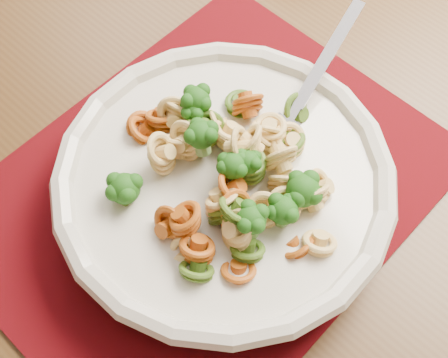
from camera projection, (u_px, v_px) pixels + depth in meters
dining_table at (128, 206)px, 0.65m from camera, size 1.57×1.13×0.69m
placemat at (206, 191)px, 0.56m from camera, size 0.44×0.37×0.00m
pasta_bowl at (224, 184)px, 0.52m from camera, size 0.29×0.29×0.05m
pasta_broccoli_heap at (224, 175)px, 0.51m from camera, size 0.24×0.24×0.06m
fork at (282, 132)px, 0.53m from camera, size 0.18×0.08×0.08m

